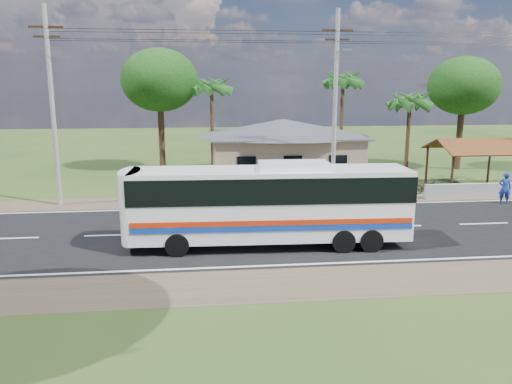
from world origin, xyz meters
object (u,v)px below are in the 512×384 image
Objects in this scene: waiting_shed at (474,147)px; person at (505,188)px; coach_bus at (271,199)px; motorcycle at (427,186)px.

person is (-0.47, -4.52, -1.81)m from waiting_shed.
person is at bearing -95.93° from waiting_shed.
motorcycle is (11.31, 9.37, -1.61)m from coach_bus.
coach_bus reaches higher than motorcycle.
person reaches higher than motorcycle.
coach_bus is 6.35× the size of person.
waiting_shed is 2.81× the size of person.
person is (14.53, 6.21, -1.15)m from coach_bus.
waiting_shed is at bearing 37.65° from coach_bus.
coach_bus is 14.77m from motorcycle.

